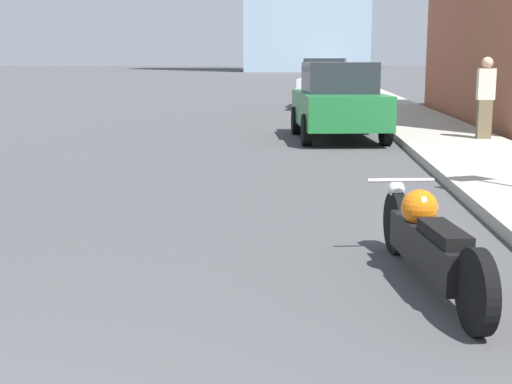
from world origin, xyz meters
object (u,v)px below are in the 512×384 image
at_px(parked_car_white, 325,83).
at_px(pedestrian, 485,97).
at_px(motorcycle, 428,242).
at_px(parked_car_green, 338,101).

distance_m(parked_car_white, pedestrian, 12.38).
bearing_deg(pedestrian, parked_car_white, 104.26).
height_order(motorcycle, pedestrian, pedestrian).
xyz_separation_m(parked_car_green, parked_car_white, (0.01, 11.05, 0.04)).
xyz_separation_m(motorcycle, parked_car_green, (-0.25, 10.78, 0.51)).
xyz_separation_m(motorcycle, pedestrian, (2.82, 9.83, 0.67)).
relative_size(motorcycle, pedestrian, 1.52).
xyz_separation_m(parked_car_white, pedestrian, (3.05, -12.00, 0.12)).
height_order(motorcycle, parked_car_green, parked_car_green).
bearing_deg(motorcycle, parked_car_green, 83.37).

